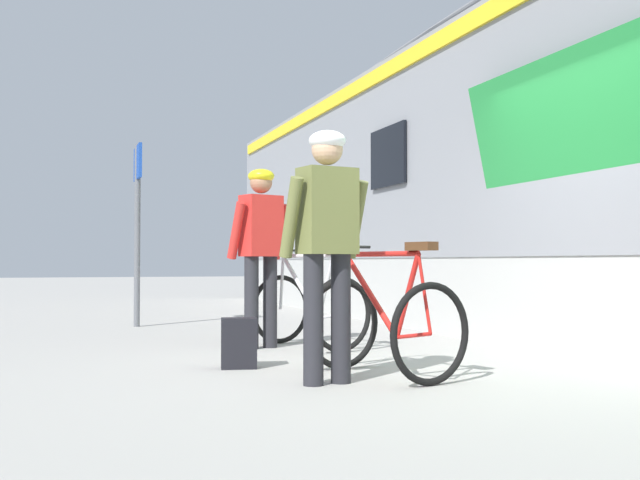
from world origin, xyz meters
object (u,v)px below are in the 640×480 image
Objects in this scene: train_car at (622,157)px; cyclist_near_in_red at (261,241)px; platform_sign_post at (137,203)px; cyclist_far_in_olive at (327,232)px; bicycle_far_red at (384,322)px; backpack_on_platform at (239,343)px; bicycle_near_silver at (310,307)px.

cyclist_near_in_red is (-3.81, 0.62, -0.91)m from train_car.
train_car is 9.13× the size of platform_sign_post.
train_car is 3.96m from cyclist_near_in_red.
cyclist_far_in_olive is (-0.13, -2.35, 0.00)m from cyclist_near_in_red.
bicycle_far_red is 1.23m from backpack_on_platform.
bicycle_near_silver is (0.47, -0.12, -0.65)m from cyclist_near_in_red.
train_car is at bearing -9.23° from cyclist_near_in_red.
train_car is 12.44× the size of cyclist_far_in_olive.
platform_sign_post reaches higher than bicycle_far_red.
cyclist_far_in_olive is 1.37m from backpack_on_platform.
platform_sign_post is (-4.70, 3.65, -0.34)m from train_car.
bicycle_far_red is (-0.09, -2.05, 0.00)m from bicycle_near_silver.
cyclist_near_in_red is at bearing 79.35° from backpack_on_platform.
train_car is at bearing -8.57° from bicycle_near_silver.
backpack_on_platform is at bearing 111.83° from cyclist_far_in_olive.
train_car is 5.96m from platform_sign_post.
backpack_on_platform is (-0.99, -1.24, -0.20)m from bicycle_near_silver.
cyclist_far_in_olive is (-3.94, -1.73, -0.91)m from train_car.
cyclist_near_in_red is at bearing 166.14° from bicycle_near_silver.
platform_sign_post reaches higher than cyclist_far_in_olive.
bicycle_near_silver is at bearing 171.43° from train_car.
train_car is 17.71× the size of bicycle_near_silver.
cyclist_far_in_olive reaches higher than backpack_on_platform.
platform_sign_post is at bearing 142.17° from train_car.
cyclist_far_in_olive is at bearing -156.23° from train_car.
cyclist_near_in_red is at bearing 86.88° from cyclist_far_in_olive.
train_car is at bearing 20.19° from backpack_on_platform.
cyclist_near_in_red is 1.69m from backpack_on_platform.
platform_sign_post is at bearing 103.77° from bicycle_far_red.
bicycle_near_silver is at bearing 61.87° from backpack_on_platform.
train_car reaches higher than backpack_on_platform.
train_car is at bearing 24.27° from bicycle_far_red.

